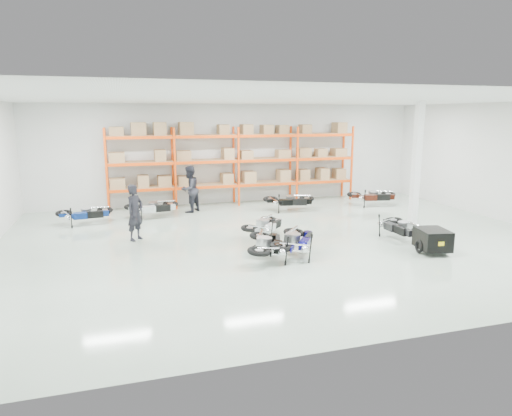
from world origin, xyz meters
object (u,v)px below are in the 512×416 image
object	(u,v)px
moto_blue_centre	(296,236)
moto_back_c	(290,198)
person_back	(190,189)
moto_black_far_left	(268,240)
moto_silver_left	(265,222)
moto_back_a	(85,210)
trailer	(432,239)
moto_touring_right	(401,223)
moto_back_b	(152,204)
moto_back_d	(373,193)
person_left	(135,213)

from	to	relation	value
moto_blue_centre	moto_back_c	bearing A→B (deg)	-75.26
moto_back_c	person_back	distance (m)	4.23
moto_blue_centre	moto_black_far_left	bearing A→B (deg)	39.65
moto_silver_left	moto_back_a	distance (m)	6.93
trailer	moto_back_a	distance (m)	12.14
moto_silver_left	moto_touring_right	size ratio (longest dim) A/B	0.96
moto_back_c	person_back	world-z (taller)	person_back
moto_back_a	moto_back_b	world-z (taller)	moto_back_b
moto_back_d	person_left	xyz separation A→B (m)	(-10.43, -2.84, 0.33)
moto_back_b	moto_silver_left	bearing A→B (deg)	-145.44
moto_blue_centre	person_left	xyz separation A→B (m)	(-4.36, 3.12, 0.33)
moto_blue_centre	person_left	world-z (taller)	person_left
moto_blue_centre	person_left	distance (m)	5.37
moto_back_b	person_left	distance (m)	3.30
person_left	moto_back_c	bearing A→B (deg)	-23.27
trailer	person_left	bearing A→B (deg)	164.97
moto_silver_left	moto_touring_right	distance (m)	4.45
moto_back_a	person_back	size ratio (longest dim) A/B	0.90
moto_touring_right	moto_silver_left	bearing A→B (deg)	159.54
moto_blue_centre	moto_back_b	distance (m)	7.26
person_left	moto_back_a	bearing A→B (deg)	74.66
moto_back_a	moto_back_c	world-z (taller)	moto_back_c
moto_back_a	person_left	world-z (taller)	person_left
moto_back_c	moto_black_far_left	bearing A→B (deg)	165.91
moto_touring_right	moto_back_c	size ratio (longest dim) A/B	0.94
moto_back_b	trailer	bearing A→B (deg)	-138.95
trailer	person_back	world-z (taller)	person_back
moto_back_d	moto_silver_left	bearing A→B (deg)	133.68
moto_back_c	person_back	size ratio (longest dim) A/B	0.97
moto_touring_right	person_left	size ratio (longest dim) A/B	0.97
moto_touring_right	moto_back_b	xyz separation A→B (m)	(-7.56, 5.62, 0.01)
moto_blue_centre	person_back	xyz separation A→B (m)	(-2.00, 6.97, 0.39)
moto_black_far_left	moto_back_d	distance (m)	9.22
moto_touring_right	person_back	distance (m)	8.68
moto_back_a	moto_back_d	bearing A→B (deg)	-95.56
moto_touring_right	moto_back_d	distance (m)	5.68
moto_touring_right	trailer	distance (m)	1.60
trailer	moto_black_far_left	bearing A→B (deg)	-178.81
moto_blue_centre	moto_back_a	size ratio (longest dim) A/B	1.10
moto_blue_centre	person_left	bearing A→B (deg)	-1.62
moto_back_a	person_back	distance (m)	4.25
person_left	moto_back_d	bearing A→B (deg)	-32.05
moto_touring_right	moto_back_a	distance (m)	11.32
moto_silver_left	person_back	bearing A→B (deg)	-25.49
trailer	moto_back_a	xyz separation A→B (m)	(-10.05, 6.81, 0.12)
moto_black_far_left	person_back	size ratio (longest dim) A/B	0.96
moto_back_d	person_left	distance (m)	10.82
moto_black_far_left	person_back	distance (m)	7.16
moto_black_far_left	moto_touring_right	xyz separation A→B (m)	(4.85, 0.77, -0.03)
moto_black_far_left	person_left	size ratio (longest dim) A/B	1.02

